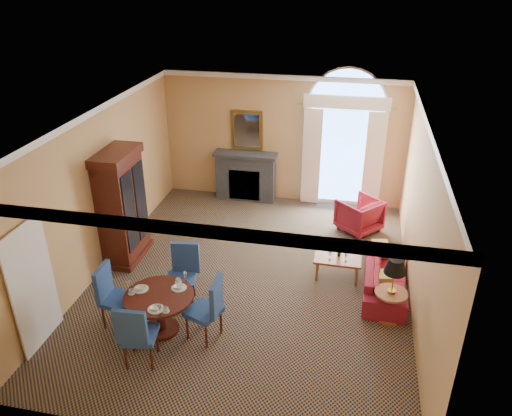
% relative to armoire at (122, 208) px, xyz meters
% --- Properties ---
extents(ground, '(7.50, 7.50, 0.00)m').
position_rel_armoire_xyz_m(ground, '(2.72, -0.28, -1.13)').
color(ground, '#111738').
rests_on(ground, ground).
extents(room_envelope, '(6.04, 7.52, 3.45)m').
position_rel_armoire_xyz_m(room_envelope, '(2.69, 0.38, 1.38)').
color(room_envelope, tan).
rests_on(room_envelope, ground).
extents(armoire, '(0.67, 1.20, 2.35)m').
position_rel_armoire_xyz_m(armoire, '(0.00, 0.00, 0.00)').
color(armoire, '#39140D').
rests_on(armoire, ground).
extents(dining_table, '(1.15, 1.15, 0.92)m').
position_rel_armoire_xyz_m(dining_table, '(1.58, -2.08, -0.60)').
color(dining_table, '#39140D').
rests_on(dining_table, ground).
extents(dining_chair_north, '(0.61, 0.61, 1.13)m').
position_rel_armoire_xyz_m(dining_chair_north, '(1.68, -1.17, -0.49)').
color(dining_chair_north, navy).
rests_on(dining_chair_north, ground).
extents(dining_chair_south, '(0.58, 0.58, 1.13)m').
position_rel_armoire_xyz_m(dining_chair_south, '(1.53, -2.91, -0.49)').
color(dining_chair_south, navy).
rests_on(dining_chair_south, ground).
extents(dining_chair_east, '(0.65, 0.65, 1.13)m').
position_rel_armoire_xyz_m(dining_chair_east, '(2.43, -2.07, -0.49)').
color(dining_chair_east, navy).
rests_on(dining_chair_east, ground).
extents(dining_chair_west, '(0.58, 0.58, 1.13)m').
position_rel_armoire_xyz_m(dining_chair_west, '(0.72, -2.07, -0.49)').
color(dining_chair_west, navy).
rests_on(dining_chair_west, ground).
extents(sofa, '(0.82, 1.97, 0.57)m').
position_rel_armoire_xyz_m(sofa, '(5.27, -0.17, -0.85)').
color(sofa, maroon).
rests_on(sofa, ground).
extents(armchair, '(1.19, 1.18, 0.77)m').
position_rel_armoire_xyz_m(armchair, '(4.73, 2.13, -0.74)').
color(armchair, maroon).
rests_on(armchair, ground).
extents(coffee_table, '(0.90, 0.51, 0.79)m').
position_rel_armoire_xyz_m(coffee_table, '(4.36, 0.08, -0.71)').
color(coffee_table, '#AD5E34').
rests_on(coffee_table, ground).
extents(side_table, '(0.56, 0.56, 1.18)m').
position_rel_armoire_xyz_m(side_table, '(5.32, -0.99, -0.36)').
color(side_table, '#AD5E34').
rests_on(side_table, ground).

